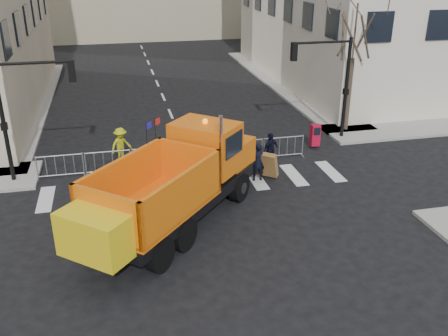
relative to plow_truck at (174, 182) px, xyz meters
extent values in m
plane|color=black|center=(1.59, -2.11, -1.80)|extent=(120.00, 120.00, 0.00)
cube|color=gray|center=(1.59, 6.39, -1.73)|extent=(64.00, 5.00, 0.15)
cylinder|color=black|center=(-6.41, 5.39, 0.90)|extent=(0.18, 0.18, 5.40)
cylinder|color=black|center=(10.09, 7.39, 0.90)|extent=(0.18, 0.18, 5.40)
cube|color=black|center=(0.16, 0.18, -0.79)|extent=(6.91, 7.38, 0.48)
cylinder|color=black|center=(1.15, 3.00, -1.21)|extent=(1.06, 1.13, 1.17)
cylinder|color=black|center=(2.83, 1.52, -1.21)|extent=(1.06, 1.13, 1.17)
cylinder|color=black|center=(-1.60, -0.12, -1.21)|extent=(1.06, 1.13, 1.17)
cylinder|color=black|center=(0.08, -1.60, -1.21)|extent=(1.06, 1.13, 1.17)
cylinder|color=black|center=(-2.51, -1.16, -1.21)|extent=(1.06, 1.13, 1.17)
cylinder|color=black|center=(-0.83, -2.64, -1.21)|extent=(1.06, 1.13, 1.17)
cube|color=orange|center=(2.41, 2.74, -0.04)|extent=(2.81, 2.76, 1.07)
cube|color=orange|center=(1.50, 1.70, 0.60)|extent=(2.97, 2.90, 1.92)
cylinder|color=silver|center=(1.81, 0.36, 0.97)|extent=(0.15, 0.15, 2.56)
cube|color=orange|center=(-0.83, -0.94, 0.33)|extent=(5.10, 5.28, 1.76)
cube|color=yellow|center=(-2.73, -3.10, 0.01)|extent=(2.30, 2.21, 1.39)
cube|color=brown|center=(3.61, 4.10, -1.11)|extent=(2.97, 2.72, 1.20)
imported|color=black|center=(4.09, 3.21, -0.92)|extent=(0.67, 0.46, 1.77)
imported|color=black|center=(2.36, 4.16, -0.79)|extent=(1.22, 1.11, 2.03)
imported|color=black|center=(5.16, 4.69, -0.98)|extent=(1.03, 0.83, 1.63)
imported|color=#B6BA15|center=(-1.67, 6.38, -0.81)|extent=(1.25, 1.11, 1.68)
cube|color=#B80E2B|center=(8.10, 6.36, -1.10)|extent=(0.46, 0.41, 1.10)
camera|label=1|loc=(-1.84, -16.06, 7.59)|focal=40.00mm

